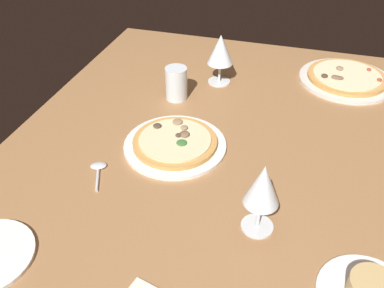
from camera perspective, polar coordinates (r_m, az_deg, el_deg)
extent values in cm
cube|color=#996B42|center=(105.58, 2.42, -3.06)|extent=(150.00, 110.00, 4.00)
cylinder|color=white|center=(108.27, -2.35, -0.17)|extent=(26.95, 26.95, 1.00)
cylinder|color=#C68C47|center=(107.60, -2.37, 0.29)|extent=(22.12, 22.12, 1.20)
cylinder|color=beige|center=(107.12, -2.38, 0.63)|extent=(18.92, 18.92, 0.40)
ellipsoid|color=#937556|center=(112.90, -2.02, 3.11)|extent=(3.14, 2.78, 0.63)
ellipsoid|color=#937556|center=(110.46, -1.10, 2.30)|extent=(2.12, 2.02, 0.72)
ellipsoid|color=#4C3828|center=(107.76, -1.90, 1.24)|extent=(1.75, 1.57, 0.63)
ellipsoid|color=#387033|center=(105.23, -1.44, 0.19)|extent=(2.85, 2.74, 0.50)
ellipsoid|color=#4C3828|center=(111.54, -4.84, 2.54)|extent=(2.38, 2.27, 0.70)
ellipsoid|color=#4C3828|center=(108.49, -1.05, 1.47)|extent=(2.57, 2.35, 0.43)
ellipsoid|color=brown|center=(107.92, -0.98, 1.37)|extent=(2.73, 2.39, 0.79)
cylinder|color=silver|center=(147.37, 20.53, 8.32)|extent=(30.59, 30.59, 1.00)
cylinder|color=#C68C47|center=(146.88, 20.62, 8.69)|extent=(25.41, 25.41, 1.20)
cylinder|color=beige|center=(146.53, 20.69, 8.97)|extent=(21.88, 21.88, 0.40)
ellipsoid|color=#4C3828|center=(142.29, 17.87, 8.98)|extent=(2.82, 2.20, 0.59)
ellipsoid|color=#AD4733|center=(146.24, 24.54, 8.09)|extent=(2.27, 1.64, 0.49)
ellipsoid|color=#937556|center=(148.80, 19.78, 9.86)|extent=(3.00, 2.40, 0.71)
ellipsoid|color=#AD4733|center=(151.55, 23.31, 9.45)|extent=(2.08, 1.49, 0.58)
ellipsoid|color=brown|center=(142.63, 19.76, 8.62)|extent=(2.58, 2.58, 0.52)
ellipsoid|color=brown|center=(142.44, 19.23, 8.75)|extent=(2.56, 2.52, 0.76)
cylinder|color=silver|center=(89.23, 8.99, -11.16)|extent=(6.84, 6.84, 0.40)
cylinder|color=silver|center=(86.53, 9.22, -9.53)|extent=(0.80, 0.80, 6.97)
cone|color=silver|center=(80.84, 9.79, -5.57)|extent=(7.22, 7.22, 9.34)
cylinder|color=silver|center=(138.09, 3.77, 8.62)|extent=(7.26, 7.26, 0.40)
cylinder|color=silver|center=(136.47, 3.82, 9.89)|extent=(0.80, 0.80, 6.51)
cone|color=silver|center=(132.99, 3.97, 12.95)|extent=(8.28, 8.28, 9.48)
cone|color=maroon|center=(134.36, 3.91, 11.69)|extent=(2.33, 2.33, 2.96)
cylinder|color=silver|center=(126.71, -2.19, 8.39)|extent=(6.68, 6.68, 10.18)
cylinder|color=silver|center=(127.78, -2.17, 7.52)|extent=(6.15, 6.15, 5.79)
ellipsoid|color=silver|center=(104.29, -12.82, -2.96)|extent=(4.17, 4.79, 1.00)
cylinder|color=silver|center=(101.08, -12.94, -4.61)|extent=(8.31, 4.16, 0.70)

